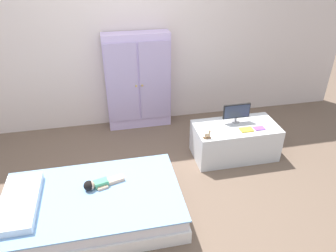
{
  "coord_description": "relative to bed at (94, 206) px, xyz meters",
  "views": [
    {
      "loc": [
        -0.28,
        -2.55,
        2.31
      ],
      "look_at": [
        0.33,
        0.34,
        0.57
      ],
      "focal_mm": 34.16,
      "sensor_mm": 36.0,
      "label": 1
    }
  ],
  "objects": [
    {
      "name": "tv_monitor",
      "position": [
        1.7,
        0.77,
        0.42
      ],
      "size": [
        0.33,
        0.1,
        0.24
      ],
      "color": "#99999E",
      "rests_on": "tv_stand"
    },
    {
      "name": "book_purple",
      "position": [
        1.91,
        0.57,
        0.28
      ],
      "size": [
        0.12,
        0.08,
        0.01
      ],
      "primitive_type": "cube",
      "color": "#8E51B2",
      "rests_on": "tv_stand"
    },
    {
      "name": "wardrobe",
      "position": [
        0.66,
        1.66,
        0.52
      ],
      "size": [
        0.86,
        0.26,
        1.3
      ],
      "color": "silver",
      "rests_on": "ground_plane"
    },
    {
      "name": "book_yellow",
      "position": [
        1.76,
        0.57,
        0.29
      ],
      "size": [
        0.15,
        0.1,
        0.01
      ],
      "primitive_type": "cube",
      "color": "gold",
      "rests_on": "tv_stand"
    },
    {
      "name": "bed",
      "position": [
        0.0,
        0.0,
        0.0
      ],
      "size": [
        1.65,
        1.0,
        0.27
      ],
      "color": "white",
      "rests_on": "ground_plane"
    },
    {
      "name": "ground_plane",
      "position": [
        0.51,
        0.25,
        -0.14
      ],
      "size": [
        10.0,
        10.0,
        0.02
      ],
      "primitive_type": "cube",
      "color": "brown"
    },
    {
      "name": "tv_stand",
      "position": [
        1.68,
        0.68,
        0.07
      ],
      "size": [
        0.98,
        0.5,
        0.41
      ],
      "primitive_type": "cube",
      "color": "silver",
      "rests_on": "ground_plane"
    },
    {
      "name": "back_wall",
      "position": [
        0.51,
        1.82,
        1.22
      ],
      "size": [
        6.4,
        0.05,
        2.7
      ],
      "primitive_type": "cube",
      "color": "silver",
      "rests_on": "ground_plane"
    },
    {
      "name": "pillow",
      "position": [
        -0.62,
        -0.0,
        0.17
      ],
      "size": [
        0.32,
        0.72,
        0.07
      ],
      "primitive_type": "cube",
      "color": "silver",
      "rests_on": "bed"
    },
    {
      "name": "rocking_horse_toy",
      "position": [
        1.27,
        0.5,
        0.32
      ],
      "size": [
        0.08,
        0.04,
        0.1
      ],
      "color": "#8E6642",
      "rests_on": "tv_stand"
    },
    {
      "name": "doll",
      "position": [
        0.05,
        0.1,
        0.17
      ],
      "size": [
        0.39,
        0.17,
        0.1
      ],
      "color": "#4CA375",
      "rests_on": "bed"
    }
  ]
}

